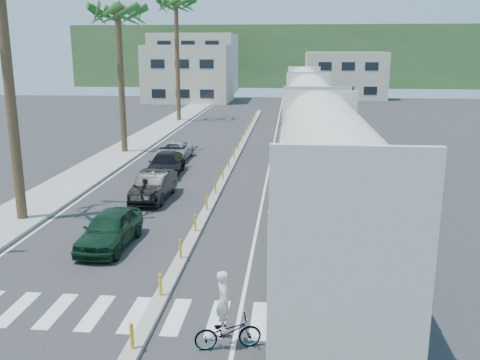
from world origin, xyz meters
name	(u,v)px	position (x,y,z in m)	size (l,w,h in m)	color
ground	(168,286)	(0.00, 0.00, 0.00)	(140.00, 140.00, 0.00)	#28282B
sidewalk	(134,145)	(-8.50, 25.00, 0.07)	(3.00, 90.00, 0.15)	gray
rails	(304,142)	(5.00, 28.00, 0.03)	(1.56, 100.00, 0.06)	black
median	(234,160)	(0.00, 19.96, 0.09)	(0.45, 60.00, 0.85)	gray
crosswalk	(153,315)	(0.00, -2.00, 0.01)	(14.00, 2.20, 0.01)	silver
lane_markings	(213,147)	(-2.15, 25.00, 0.00)	(9.42, 90.00, 0.01)	silver
freight_train	(308,118)	(5.00, 20.73, 2.91)	(3.00, 60.94, 5.85)	beige
palm_trees	(123,0)	(-8.10, 22.70, 10.81)	(3.50, 37.20, 13.75)	brown
buildings	(228,69)	(-6.41, 71.66, 4.36)	(38.00, 27.00, 10.00)	#B7AB91
hillside	(274,56)	(0.00, 100.00, 6.00)	(80.00, 20.00, 12.00)	#385628
car_lead	(110,229)	(-3.04, 3.31, 0.71)	(1.80, 4.20, 1.41)	black
car_second	(154,186)	(-3.02, 10.01, 0.71)	(1.55, 4.34, 1.43)	black
car_third	(166,164)	(-3.68, 15.43, 0.67)	(2.04, 4.68, 1.34)	black
car_rear	(174,151)	(-4.15, 19.96, 0.60)	(2.10, 4.38, 1.21)	#B8BBBE
cyclist	(227,324)	(2.34, -3.49, 0.66)	(1.45, 2.02, 2.12)	#9EA0A5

